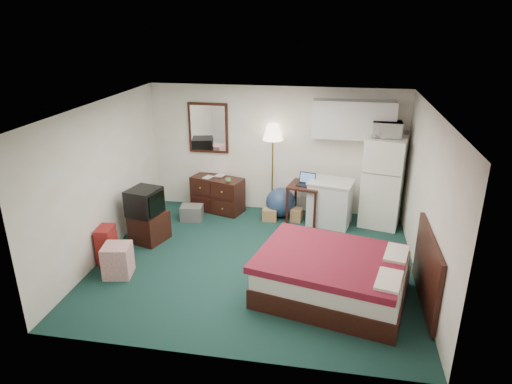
% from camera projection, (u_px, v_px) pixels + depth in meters
% --- Properties ---
extents(floor, '(5.00, 4.50, 0.01)m').
position_uv_depth(floor, '(256.00, 262.00, 7.37)').
color(floor, '#1A423D').
rests_on(floor, ground).
extents(ceiling, '(5.00, 4.50, 0.01)m').
position_uv_depth(ceiling, '(256.00, 108.00, 6.47)').
color(ceiling, beige).
rests_on(ceiling, walls).
extents(walls, '(5.01, 4.51, 2.50)m').
position_uv_depth(walls, '(256.00, 190.00, 6.92)').
color(walls, beige).
rests_on(walls, floor).
extents(mirror, '(0.80, 0.06, 1.00)m').
position_uv_depth(mirror, '(208.00, 128.00, 9.04)').
color(mirror, white).
rests_on(mirror, walls).
extents(upper_cabinets, '(1.50, 0.35, 0.70)m').
position_uv_depth(upper_cabinets, '(353.00, 120.00, 8.34)').
color(upper_cabinets, silver).
rests_on(upper_cabinets, walls).
extents(headboard, '(0.06, 1.56, 1.00)m').
position_uv_depth(headboard, '(427.00, 270.00, 6.09)').
color(headboard, black).
rests_on(headboard, walls).
extents(dresser, '(1.13, 0.76, 0.70)m').
position_uv_depth(dresser, '(218.00, 194.00, 9.23)').
color(dresser, black).
rests_on(dresser, floor).
extents(floor_lamp, '(0.40, 0.40, 1.82)m').
position_uv_depth(floor_lamp, '(272.00, 170.00, 8.93)').
color(floor_lamp, '#B38B40').
rests_on(floor_lamp, floor).
extents(desk, '(0.71, 0.71, 0.75)m').
position_uv_depth(desk, '(305.00, 203.00, 8.73)').
color(desk, black).
rests_on(desk, floor).
extents(exercise_ball, '(0.66, 0.66, 0.58)m').
position_uv_depth(exercise_ball, '(281.00, 202.00, 8.98)').
color(exercise_ball, navy).
rests_on(exercise_ball, floor).
extents(kitchen_counter, '(0.87, 0.73, 0.83)m').
position_uv_depth(kitchen_counter, '(330.00, 203.00, 8.60)').
color(kitchen_counter, silver).
rests_on(kitchen_counter, floor).
extents(fridge, '(0.84, 0.84, 1.70)m').
position_uv_depth(fridge, '(383.00, 182.00, 8.46)').
color(fridge, white).
rests_on(fridge, floor).
extents(bed, '(2.26, 1.94, 0.63)m').
position_uv_depth(bed, '(333.00, 276.00, 6.38)').
color(bed, '#620712').
rests_on(bed, floor).
extents(tv_stand, '(0.66, 0.69, 0.52)m').
position_uv_depth(tv_stand, '(149.00, 227.00, 8.01)').
color(tv_stand, black).
rests_on(tv_stand, floor).
extents(suitcase, '(0.27, 0.40, 0.60)m').
position_uv_depth(suitcase, '(107.00, 245.00, 7.29)').
color(suitcase, maroon).
rests_on(suitcase, floor).
extents(retail_box, '(0.46, 0.46, 0.50)m').
position_uv_depth(retail_box, '(118.00, 260.00, 6.92)').
color(retail_box, silver).
rests_on(retail_box, floor).
extents(file_bin, '(0.45, 0.35, 0.29)m').
position_uv_depth(file_bin, '(192.00, 213.00, 8.87)').
color(file_bin, slate).
rests_on(file_bin, floor).
extents(cardboard_box_a, '(0.29, 0.25, 0.23)m').
position_uv_depth(cardboard_box_a, '(270.00, 214.00, 8.87)').
color(cardboard_box_a, '#AD7653').
rests_on(cardboard_box_a, floor).
extents(cardboard_box_b, '(0.24, 0.27, 0.25)m').
position_uv_depth(cardboard_box_b, '(296.00, 215.00, 8.83)').
color(cardboard_box_b, '#AD7653').
rests_on(cardboard_box_b, floor).
extents(laptop, '(0.37, 0.33, 0.22)m').
position_uv_depth(laptop, '(305.00, 180.00, 8.50)').
color(laptop, black).
rests_on(laptop, desk).
extents(crt_tv, '(0.60, 0.63, 0.46)m').
position_uv_depth(crt_tv, '(144.00, 202.00, 7.81)').
color(crt_tv, black).
rests_on(crt_tv, tv_stand).
extents(microwave, '(0.52, 0.31, 0.35)m').
position_uv_depth(microwave, '(387.00, 128.00, 8.10)').
color(microwave, white).
rests_on(microwave, fridge).
extents(book_a, '(0.15, 0.07, 0.21)m').
position_uv_depth(book_a, '(205.00, 172.00, 9.10)').
color(book_a, '#AD7653').
rests_on(book_a, dresser).
extents(book_b, '(0.17, 0.07, 0.23)m').
position_uv_depth(book_b, '(217.00, 170.00, 9.20)').
color(book_b, '#AD7653').
rests_on(book_b, dresser).
extents(mug, '(0.13, 0.11, 0.11)m').
position_uv_depth(mug, '(228.00, 180.00, 8.84)').
color(mug, '#5E9951').
rests_on(mug, dresser).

